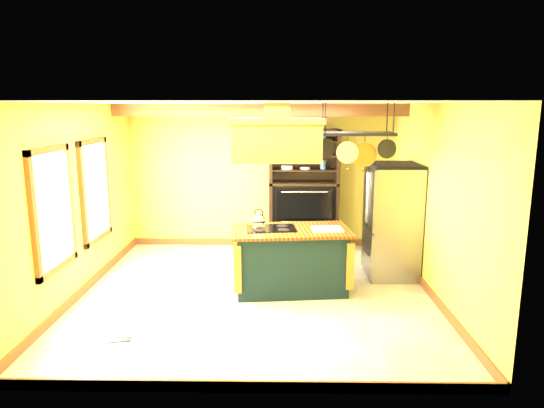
{
  "coord_description": "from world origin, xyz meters",
  "views": [
    {
      "loc": [
        0.34,
        -6.62,
        2.65
      ],
      "look_at": [
        0.23,
        0.3,
        1.26
      ],
      "focal_mm": 32.0,
      "sensor_mm": 36.0,
      "label": 1
    }
  ],
  "objects_px": {
    "range_hood": "(277,138)",
    "hutch": "(303,203)",
    "refrigerator": "(391,223)",
    "pot_rack": "(357,140)",
    "kitchen_island": "(290,259)"
  },
  "relations": [
    {
      "from": "refrigerator",
      "to": "hutch",
      "type": "xyz_separation_m",
      "value": [
        -1.32,
        1.43,
        0.02
      ]
    },
    {
      "from": "kitchen_island",
      "to": "hutch",
      "type": "distance_m",
      "value": 2.17
    },
    {
      "from": "pot_rack",
      "to": "hutch",
      "type": "bearing_deg",
      "value": 106.36
    },
    {
      "from": "range_hood",
      "to": "pot_rack",
      "type": "bearing_deg",
      "value": 0.15
    },
    {
      "from": "range_hood",
      "to": "hutch",
      "type": "bearing_deg",
      "value": 77.15
    },
    {
      "from": "refrigerator",
      "to": "hutch",
      "type": "relative_size",
      "value": 0.78
    },
    {
      "from": "pot_rack",
      "to": "refrigerator",
      "type": "relative_size",
      "value": 0.61
    },
    {
      "from": "kitchen_island",
      "to": "hutch",
      "type": "relative_size",
      "value": 0.79
    },
    {
      "from": "range_hood",
      "to": "kitchen_island",
      "type": "bearing_deg",
      "value": 0.17
    },
    {
      "from": "pot_rack",
      "to": "kitchen_island",
      "type": "bearing_deg",
      "value": -179.86
    },
    {
      "from": "pot_rack",
      "to": "hutch",
      "type": "distance_m",
      "value": 2.57
    },
    {
      "from": "pot_rack",
      "to": "refrigerator",
      "type": "xyz_separation_m",
      "value": [
        0.7,
        0.68,
        -1.34
      ]
    },
    {
      "from": "pot_rack",
      "to": "refrigerator",
      "type": "height_order",
      "value": "pot_rack"
    },
    {
      "from": "range_hood",
      "to": "hutch",
      "type": "distance_m",
      "value": 2.56
    },
    {
      "from": "range_hood",
      "to": "hutch",
      "type": "xyz_separation_m",
      "value": [
        0.48,
        2.12,
        -1.35
      ]
    }
  ]
}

